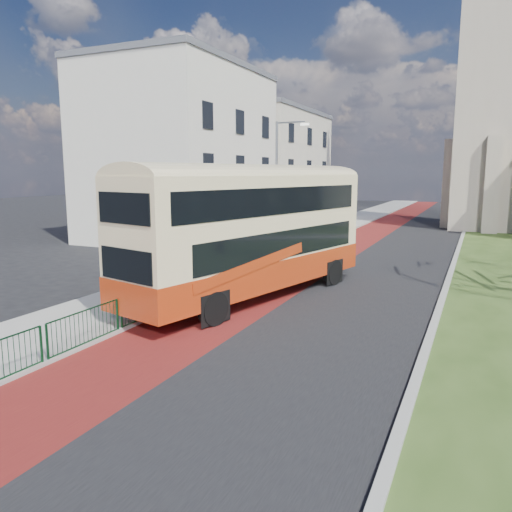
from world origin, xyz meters
The scene contains 11 objects.
ground centered at (0.00, 0.00, 0.00)m, with size 160.00×160.00×0.00m, color black.
road_carriageway centered at (1.50, 20.00, 0.01)m, with size 9.00×120.00×0.01m, color black.
bus_lane centered at (-1.20, 20.00, 0.01)m, with size 3.40×120.00×0.01m, color #591414.
pavement_west centered at (-5.00, 20.00, 0.06)m, with size 4.00×120.00×0.12m, color gray.
kerb_west centered at (-3.00, 20.00, 0.07)m, with size 0.25×120.00×0.13m, color #999993.
kerb_east centered at (6.10, 22.00, 0.07)m, with size 0.25×80.00×0.13m, color #999993.
pedestrian_railing centered at (-2.95, 4.00, 0.55)m, with size 0.07×24.00×1.12m.
street_block_near centered at (-14.00, 22.00, 6.51)m, with size 10.30×14.30×13.00m.
street_block_far centered at (-14.00, 38.00, 5.76)m, with size 10.30×16.30×11.50m.
streetlamp centered at (-4.35, 18.00, 4.59)m, with size 2.13×0.18×8.00m.
bus centered at (-0.94, 6.65, 2.92)m, with size 5.77×12.55×5.11m.
Camera 1 is at (7.24, -11.21, 5.02)m, focal length 35.00 mm.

